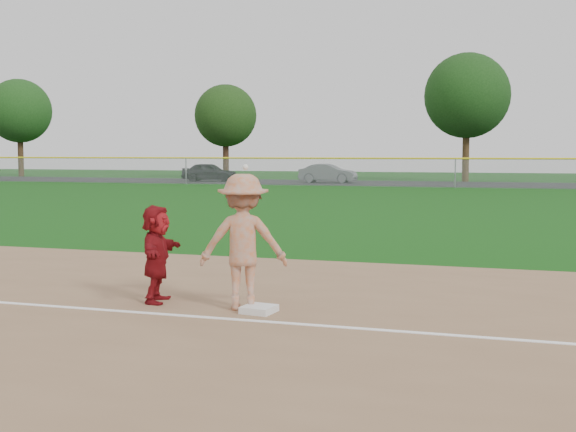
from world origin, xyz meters
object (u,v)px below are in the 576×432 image
(car_left, at_px, (209,172))
(first_base, at_px, (259,309))
(base_runner, at_px, (157,254))
(car_mid, at_px, (328,173))

(car_left, bearing_deg, first_base, -162.55)
(base_runner, xyz_separation_m, car_left, (-18.80, 45.63, -0.00))
(first_base, bearing_deg, car_left, 114.18)
(first_base, height_order, car_mid, car_mid)
(base_runner, bearing_deg, car_mid, -1.05)
(base_runner, xyz_separation_m, car_mid, (-8.61, 45.71, -0.03))
(base_runner, height_order, car_left, car_left)
(first_base, relative_size, base_runner, 0.29)
(car_left, bearing_deg, base_runner, -164.33)
(first_base, distance_m, car_mid, 47.13)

